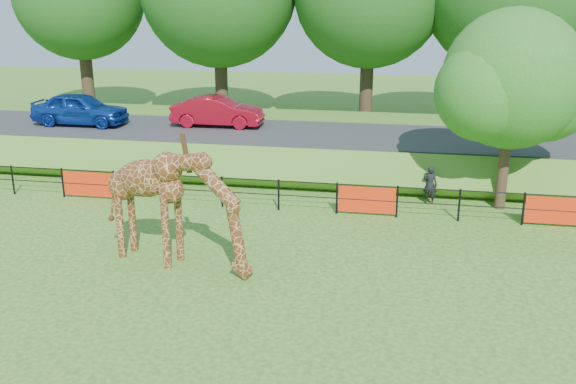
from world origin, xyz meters
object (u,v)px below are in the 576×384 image
giraffe (176,208)px  car_blue (80,109)px  car_red (217,111)px  visitor (430,185)px  tree_east (515,84)px

giraffe → car_blue: bearing=143.7°
giraffe → car_red: 11.85m
giraffe → car_red: (-2.24, 11.63, 0.43)m
giraffe → visitor: 9.67m
visitor → tree_east: size_ratio=0.20×
giraffe → car_blue: 13.68m
giraffe → car_blue: giraffe is taller
giraffe → tree_east: tree_east is taller
visitor → car_blue: bearing=-2.1°
visitor → giraffe: bearing=56.9°
tree_east → visitor: bearing=178.6°
giraffe → visitor: giraffe is taller
giraffe → visitor: size_ratio=3.37×
car_red → giraffe: bearing=-170.3°
car_red → car_blue: bearing=96.4°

